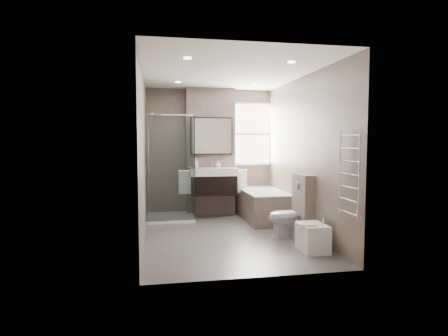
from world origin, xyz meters
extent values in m
cube|color=#514D4A|center=(0.00, 0.00, -0.03)|extent=(2.65, 3.85, 0.05)
cube|color=silver|center=(0.00, 0.00, 2.62)|extent=(2.65, 3.85, 0.05)
cube|color=#6B5D53|center=(0.00, 1.92, 1.30)|extent=(2.65, 0.05, 2.60)
cube|color=#6B5D53|center=(0.00, -1.92, 1.30)|extent=(2.65, 0.05, 2.60)
cube|color=#6B5D53|center=(-1.32, 0.00, 1.30)|extent=(0.05, 3.85, 2.60)
cube|color=#6B5D53|center=(1.32, 0.00, 1.30)|extent=(0.05, 3.85, 2.60)
cube|color=#665950|center=(0.00, 1.77, 1.30)|extent=(1.00, 0.25, 2.60)
cube|color=black|center=(0.00, 1.42, 0.66)|extent=(0.90, 0.45, 0.38)
cube|color=white|center=(0.00, 1.42, 0.92)|extent=(0.95, 0.47, 0.15)
cylinder|color=silver|center=(0.00, 1.59, 1.06)|extent=(0.03, 0.03, 0.12)
cylinder|color=silver|center=(0.00, 1.53, 1.11)|extent=(0.02, 0.12, 0.02)
cube|color=black|center=(0.00, 1.62, 1.63)|extent=(0.86, 0.06, 0.76)
cube|color=white|center=(0.00, 1.58, 1.63)|extent=(0.80, 0.02, 0.70)
cube|color=white|center=(-0.56, 1.40, 0.72)|extent=(0.24, 0.06, 0.44)
cube|color=white|center=(0.56, 1.40, 0.72)|extent=(0.24, 0.06, 0.44)
cube|color=white|center=(-0.85, 1.45, 0.03)|extent=(0.90, 0.90, 0.06)
cube|color=white|center=(-0.85, 1.01, 1.03)|extent=(0.88, 0.01, 1.94)
cube|color=white|center=(-0.41, 1.45, 1.03)|extent=(0.01, 0.88, 1.94)
cylinder|color=silver|center=(-1.25, 1.45, 1.25)|extent=(0.02, 0.02, 1.00)
cube|color=#665950|center=(0.93, 1.10, 0.28)|extent=(0.75, 1.60, 0.55)
cube|color=white|center=(0.93, 1.10, 0.56)|extent=(0.75, 1.60, 0.03)
cube|color=white|center=(0.93, 1.10, 0.49)|extent=(0.61, 1.42, 0.12)
cube|color=white|center=(0.90, 1.88, 1.67)|extent=(0.98, 0.04, 1.33)
cube|color=white|center=(0.90, 1.85, 1.67)|extent=(0.90, 0.01, 1.25)
cube|color=white|center=(0.90, 1.85, 1.68)|extent=(0.90, 0.01, 0.05)
imported|color=white|center=(0.97, -0.27, 0.34)|extent=(0.71, 0.46, 0.68)
cube|color=#665950|center=(1.21, -0.25, 0.50)|extent=(0.18, 0.55, 1.00)
cube|color=silver|center=(1.11, -0.25, 0.82)|extent=(0.01, 0.16, 0.11)
cube|color=white|center=(1.02, -1.06, 0.19)|extent=(0.34, 0.48, 0.38)
cylinder|color=white|center=(0.92, -1.06, 0.38)|extent=(0.29, 0.29, 0.05)
cylinder|color=silver|center=(1.18, -1.06, 0.45)|extent=(0.02, 0.02, 0.10)
cylinder|color=silver|center=(1.25, -1.83, 1.12)|extent=(0.03, 0.03, 1.10)
cylinder|color=silver|center=(1.25, -1.37, 1.12)|extent=(0.03, 0.03, 1.10)
cube|color=silver|center=(1.25, -1.60, 1.12)|extent=(0.02, 0.46, 1.00)
imported|color=white|center=(-0.34, 1.45, 1.10)|extent=(0.09, 0.09, 0.20)
imported|color=white|center=(0.12, 1.51, 1.07)|extent=(0.10, 0.10, 0.13)
camera|label=1|loc=(-1.12, -5.87, 1.54)|focal=30.00mm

